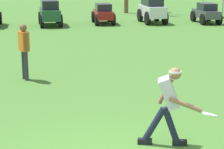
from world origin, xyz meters
TOP-DOWN VIEW (x-y plane):
  - frisbee_thrower at (1.05, 0.89)m, footprint 1.05×0.62m
  - frisbee_in_flight at (1.68, 0.54)m, footprint 0.36×0.36m
  - teammate_near_sideline at (-1.72, 5.90)m, footprint 0.33×0.48m
  - parked_car_slot_b at (-1.08, 17.30)m, footprint 1.31×2.47m
  - parked_car_slot_c at (1.81, 17.63)m, footprint 1.13×2.22m
  - parked_car_slot_d at (4.54, 17.58)m, footprint 1.30×2.41m
  - parked_car_slot_e at (7.50, 17.15)m, footprint 1.14×2.22m

SIDE VIEW (x-z plane):
  - parked_car_slot_c at x=1.81m, z-range 0.01..1.11m
  - parked_car_slot_e at x=7.50m, z-range 0.01..1.11m
  - frisbee_in_flight at x=1.68m, z-range 0.61..0.71m
  - parked_car_slot_b at x=-1.08m, z-range 0.05..1.39m
  - parked_car_slot_d at x=4.54m, z-range 0.04..1.44m
  - frisbee_thrower at x=1.05m, z-range 0.09..1.51m
  - teammate_near_sideline at x=-1.72m, z-range 0.16..1.72m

